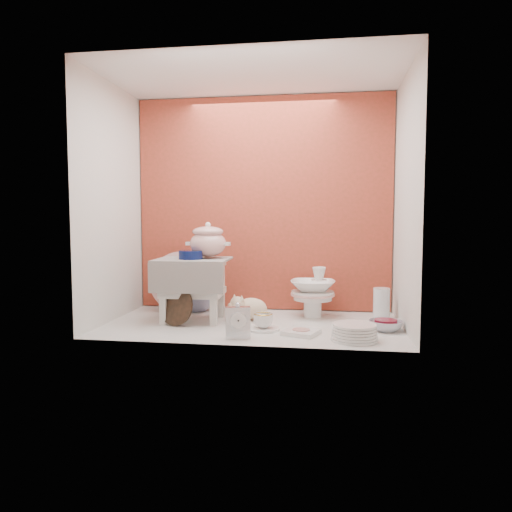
{
  "coord_description": "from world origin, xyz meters",
  "views": [
    {
      "loc": [
        0.44,
        -2.87,
        0.65
      ],
      "look_at": [
        0.02,
        0.02,
        0.42
      ],
      "focal_mm": 33.62,
      "sensor_mm": 36.0,
      "label": 1
    }
  ],
  "objects": [
    {
      "name": "ground",
      "position": [
        0.0,
        0.0,
        0.0
      ],
      "size": [
        1.8,
        1.8,
        0.0
      ],
      "primitive_type": "plane",
      "color": "silver",
      "rests_on": "ground"
    },
    {
      "name": "niche_shell",
      "position": [
        0.0,
        0.18,
        0.93
      ],
      "size": [
        1.86,
        1.03,
        1.53
      ],
      "color": "#B43A2D",
      "rests_on": "ground"
    },
    {
      "name": "step_stool",
      "position": [
        -0.39,
        0.05,
        0.2
      ],
      "size": [
        0.47,
        0.4,
        0.4
      ],
      "primitive_type": null,
      "rotation": [
        0.0,
        0.0,
        0.04
      ],
      "color": "silver",
      "rests_on": "ground"
    },
    {
      "name": "soup_tureen",
      "position": [
        -0.3,
        0.1,
        0.51
      ],
      "size": [
        0.29,
        0.29,
        0.23
      ],
      "primitive_type": null,
      "rotation": [
        0.0,
        0.0,
        0.07
      ],
      "color": "white",
      "rests_on": "step_stool"
    },
    {
      "name": "cobalt_bowl",
      "position": [
        -0.39,
        0.01,
        0.42
      ],
      "size": [
        0.16,
        0.16,
        0.05
      ],
      "primitive_type": "cylinder",
      "rotation": [
        0.0,
        0.0,
        -0.1
      ],
      "color": "#091345",
      "rests_on": "step_stool"
    },
    {
      "name": "floral_platter",
      "position": [
        -0.56,
        0.33,
        0.21
      ],
      "size": [
        0.43,
        0.2,
        0.42
      ],
      "primitive_type": null,
      "rotation": [
        0.0,
        0.0,
        0.3
      ],
      "color": "white",
      "rests_on": "ground"
    },
    {
      "name": "blue_white_vase",
      "position": [
        -0.46,
        0.36,
        0.13
      ],
      "size": [
        0.29,
        0.29,
        0.26
      ],
      "primitive_type": "imported",
      "rotation": [
        0.0,
        0.0,
        0.15
      ],
      "color": "white",
      "rests_on": "ground"
    },
    {
      "name": "lacquer_tray",
      "position": [
        -0.45,
        -0.1,
        0.12
      ],
      "size": [
        0.25,
        0.15,
        0.24
      ],
      "primitive_type": null,
      "rotation": [
        0.0,
        0.0,
        -0.37
      ],
      "color": "black",
      "rests_on": "ground"
    },
    {
      "name": "mantel_clock",
      "position": [
        -0.02,
        -0.36,
        0.1
      ],
      "size": [
        0.14,
        0.08,
        0.19
      ],
      "primitive_type": "cube",
      "rotation": [
        0.0,
        0.0,
        0.26
      ],
      "color": "silver",
      "rests_on": "ground"
    },
    {
      "name": "plush_pig",
      "position": [
        -0.02,
        0.12,
        0.08
      ],
      "size": [
        0.28,
        0.22,
        0.15
      ],
      "primitive_type": "ellipsoid",
      "rotation": [
        0.0,
        0.0,
        0.17
      ],
      "color": "beige",
      "rests_on": "ground"
    },
    {
      "name": "teacup_saucer",
      "position": [
        0.09,
        -0.15,
        0.01
      ],
      "size": [
        0.24,
        0.24,
        0.01
      ],
      "primitive_type": "cylinder",
      "rotation": [
        0.0,
        0.0,
        0.28
      ],
      "color": "white",
      "rests_on": "ground"
    },
    {
      "name": "gold_rim_teacup",
      "position": [
        0.09,
        -0.15,
        0.06
      ],
      "size": [
        0.12,
        0.12,
        0.09
      ],
      "primitive_type": "imported",
      "rotation": [
        0.0,
        0.0,
        -0.1
      ],
      "color": "white",
      "rests_on": "teacup_saucer"
    },
    {
      "name": "lattice_dish",
      "position": [
        0.31,
        -0.22,
        0.01
      ],
      "size": [
        0.23,
        0.23,
        0.03
      ],
      "primitive_type": "cube",
      "rotation": [
        0.0,
        0.0,
        -0.35
      ],
      "color": "white",
      "rests_on": "ground"
    },
    {
      "name": "dinner_plate_stack",
      "position": [
        0.6,
        -0.31,
        0.04
      ],
      "size": [
        0.27,
        0.27,
        0.09
      ],
      "primitive_type": "cylinder",
      "rotation": [
        0.0,
        0.0,
        -0.09
      ],
      "color": "white",
      "rests_on": "ground"
    },
    {
      "name": "crystal_bowl",
      "position": [
        0.79,
        -0.06,
        0.03
      ],
      "size": [
        0.24,
        0.24,
        0.06
      ],
      "primitive_type": "imported",
      "rotation": [
        0.0,
        0.0,
        0.33
      ],
      "color": "silver",
      "rests_on": "ground"
    },
    {
      "name": "clear_glass_vase",
      "position": [
        0.8,
        0.23,
        0.1
      ],
      "size": [
        0.14,
        0.14,
        0.21
      ],
      "primitive_type": "cylinder",
      "rotation": [
        0.0,
        0.0,
        0.4
      ],
      "color": "silver",
      "rests_on": "ground"
    },
    {
      "name": "porcelain_tower",
      "position": [
        0.36,
        0.26,
        0.17
      ],
      "size": [
        0.32,
        0.32,
        0.33
      ],
      "primitive_type": null,
      "rotation": [
        0.0,
        0.0,
        -0.1
      ],
      "color": "white",
      "rests_on": "ground"
    }
  ]
}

